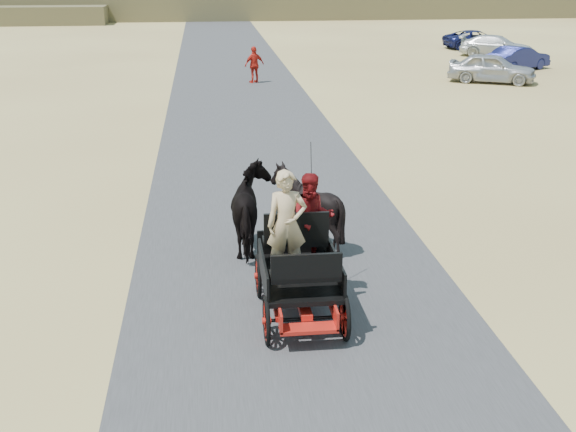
{
  "coord_description": "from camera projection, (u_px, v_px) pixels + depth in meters",
  "views": [
    {
      "loc": [
        -1.48,
        -10.75,
        5.72
      ],
      "look_at": [
        -0.05,
        1.71,
        1.2
      ],
      "focal_mm": 45.0,
      "sensor_mm": 36.0,
      "label": 1
    }
  ],
  "objects": [
    {
      "name": "horse_left",
      "position": [
        253.0,
        210.0,
        14.7
      ],
      "size": [
        0.91,
        2.01,
        1.7
      ],
      "primitive_type": "imported",
      "rotation": [
        0.0,
        0.0,
        3.14
      ],
      "color": "black",
      "rests_on": "ground"
    },
    {
      "name": "passenger_woman",
      "position": [
        312.0,
        218.0,
        12.32
      ],
      "size": [
        0.77,
        0.6,
        1.58
      ],
      "primitive_type": "imported",
      "color": "#660C0F",
      "rests_on": "carriage"
    },
    {
      "name": "car_a",
      "position": [
        492.0,
        68.0,
        34.53
      ],
      "size": [
        4.39,
        3.29,
        1.39
      ],
      "primitive_type": "imported",
      "rotation": [
        0.0,
        0.0,
        1.11
      ],
      "color": "#B2B2B7",
      "rests_on": "ground"
    },
    {
      "name": "car_b",
      "position": [
        518.0,
        58.0,
        38.39
      ],
      "size": [
        3.99,
        2.98,
        1.26
      ],
      "primitive_type": "imported",
      "rotation": [
        0.0,
        0.0,
        2.07
      ],
      "color": "navy",
      "rests_on": "ground"
    },
    {
      "name": "driver_man",
      "position": [
        287.0,
        224.0,
        11.72
      ],
      "size": [
        0.66,
        0.43,
        1.8
      ],
      "primitive_type": "imported",
      "color": "tan",
      "rests_on": "carriage"
    },
    {
      "name": "carriage",
      "position": [
        299.0,
        295.0,
        12.12
      ],
      "size": [
        1.3,
        2.4,
        0.72
      ],
      "primitive_type": null,
      "color": "black",
      "rests_on": "ground"
    },
    {
      "name": "ridge_far",
      "position": [
        217.0,
        6.0,
        69.69
      ],
      "size": [
        140.0,
        6.0,
        2.4
      ],
      "primitive_type": "cube",
      "color": "brown",
      "rests_on": "ground"
    },
    {
      "name": "pedestrian",
      "position": [
        254.0,
        65.0,
        34.38
      ],
      "size": [
        1.09,
        0.81,
        1.73
      ],
      "primitive_type": "imported",
      "rotation": [
        0.0,
        0.0,
        3.58
      ],
      "color": "red",
      "rests_on": "ground"
    },
    {
      "name": "ground",
      "position": [
        302.0,
        317.0,
        12.14
      ],
      "size": [
        140.0,
        140.0,
        0.0
      ],
      "primitive_type": "plane",
      "color": "tan"
    },
    {
      "name": "road",
      "position": [
        302.0,
        317.0,
        12.14
      ],
      "size": [
        6.0,
        140.0,
        0.01
      ],
      "primitive_type": "cube",
      "color": "#38383A",
      "rests_on": "ground"
    },
    {
      "name": "car_d",
      "position": [
        476.0,
        39.0,
        47.42
      ],
      "size": [
        4.38,
        2.25,
        1.18
      ],
      "primitive_type": "imported",
      "rotation": [
        0.0,
        0.0,
        1.64
      ],
      "color": "navy",
      "rests_on": "ground"
    },
    {
      "name": "car_c",
      "position": [
        497.0,
        46.0,
        43.53
      ],
      "size": [
        4.67,
        3.68,
        1.27
      ],
      "primitive_type": "imported",
      "rotation": [
        0.0,
        0.0,
        1.06
      ],
      "color": "silver",
      "rests_on": "ground"
    },
    {
      "name": "horse_right",
      "position": [
        307.0,
        208.0,
        14.82
      ],
      "size": [
        1.37,
        1.54,
        1.7
      ],
      "primitive_type": "imported",
      "rotation": [
        0.0,
        0.0,
        3.14
      ],
      "color": "black",
      "rests_on": "ground"
    }
  ]
}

